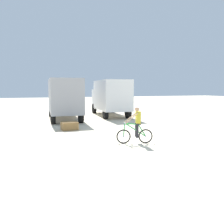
{
  "coord_description": "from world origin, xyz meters",
  "views": [
    {
      "loc": [
        -5.67,
        -10.65,
        2.58
      ],
      "look_at": [
        -0.27,
        3.22,
        1.1
      ],
      "focal_mm": 37.61,
      "sensor_mm": 36.0,
      "label": 1
    }
  ],
  "objects": [
    {
      "name": "ground_plane",
      "position": [
        0.0,
        0.0,
        0.0
      ],
      "size": [
        120.0,
        120.0,
        0.0
      ],
      "primitive_type": "plane",
      "color": "beige"
    },
    {
      "name": "box_truck_grey_hauler",
      "position": [
        -2.31,
        9.0,
        1.87
      ],
      "size": [
        2.89,
        6.91,
        3.35
      ],
      "color": "#9E9EA3",
      "rests_on": "ground"
    },
    {
      "name": "box_truck_avon_van",
      "position": [
        2.26,
        10.22,
        1.87
      ],
      "size": [
        3.02,
        6.95,
        3.35
      ],
      "color": "white",
      "rests_on": "ground"
    },
    {
      "name": "supply_crate",
      "position": [
        -2.88,
        3.91,
        0.25
      ],
      "size": [
        1.01,
        0.79,
        0.5
      ],
      "primitive_type": "cube",
      "rotation": [
        0.0,
        0.0,
        1.59
      ],
      "color": "olive",
      "rests_on": "ground"
    },
    {
      "name": "cyclist_orange_shirt",
      "position": [
        -0.67,
        -0.9,
        0.85
      ],
      "size": [
        1.67,
        0.67,
        1.82
      ],
      "color": "black",
      "rests_on": "ground"
    }
  ]
}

